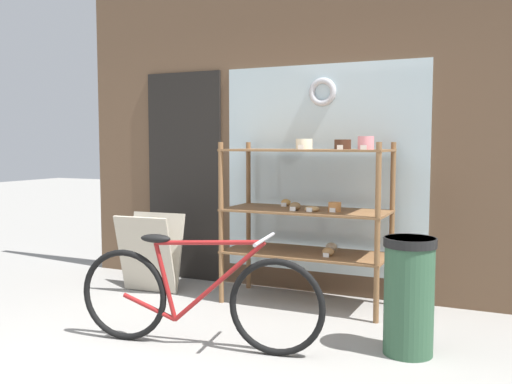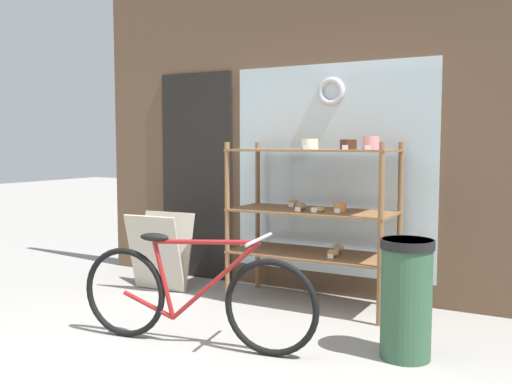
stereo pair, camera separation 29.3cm
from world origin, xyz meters
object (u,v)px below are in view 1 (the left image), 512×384
object	(u,v)px
bicycle	(196,297)
trash_bin	(409,292)
sandwich_board	(150,253)
display_case	(309,204)

from	to	relation	value
bicycle	trash_bin	xyz separation A→B (m)	(1.33, 0.48, 0.07)
bicycle	sandwich_board	size ratio (longest dim) A/B	2.41
bicycle	display_case	bearing A→B (deg)	66.62
display_case	trash_bin	distance (m)	1.37
display_case	bicycle	world-z (taller)	display_case
display_case	sandwich_board	xyz separation A→B (m)	(-1.48, -0.23, -0.50)
display_case	sandwich_board	size ratio (longest dim) A/B	2.00
bicycle	sandwich_board	bearing A→B (deg)	127.71
bicycle	trash_bin	distance (m)	1.42
display_case	trash_bin	world-z (taller)	display_case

